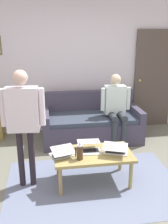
# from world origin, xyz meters

# --- Properties ---
(ground_plane) EXTENTS (7.68, 7.68, 0.00)m
(ground_plane) POSITION_xyz_m (0.00, 0.00, 0.00)
(ground_plane) COLOR slate
(area_rug) EXTENTS (2.38, 1.61, 0.01)m
(area_rug) POSITION_xyz_m (-0.02, 0.00, 0.00)
(area_rug) COLOR slate
(area_rug) RESTS_ON ground_plane
(back_wall) EXTENTS (7.04, 0.11, 2.70)m
(back_wall) POSITION_xyz_m (0.00, -2.20, 1.35)
(back_wall) COLOR silver
(back_wall) RESTS_ON ground_plane
(interior_door) EXTENTS (0.82, 0.09, 2.05)m
(interior_door) POSITION_xyz_m (-1.70, -2.11, 1.02)
(interior_door) COLOR #4C413D
(interior_door) RESTS_ON ground_plane
(couch) EXTENTS (1.84, 0.91, 0.88)m
(couch) POSITION_xyz_m (-0.27, -1.57, 0.31)
(couch) COLOR #403B50
(couch) RESTS_ON ground_plane
(coffee_table) EXTENTS (1.06, 0.61, 0.44)m
(coffee_table) POSITION_xyz_m (-0.02, -0.10, 0.39)
(coffee_table) COLOR #A08E52
(coffee_table) RESTS_ON ground_plane
(laptop_left) EXTENTS (0.33, 0.32, 0.12)m
(laptop_left) POSITION_xyz_m (0.02, -0.17, 0.49)
(laptop_left) COLOR silver
(laptop_left) RESTS_ON coffee_table
(laptop_center) EXTENTS (0.42, 0.43, 0.14)m
(laptop_center) POSITION_xyz_m (-0.32, -0.05, 0.49)
(laptop_center) COLOR silver
(laptop_center) RESTS_ON coffee_table
(laptop_right) EXTENTS (0.35, 0.34, 0.14)m
(laptop_right) POSITION_xyz_m (0.40, -0.07, 0.49)
(laptop_right) COLOR silver
(laptop_right) RESTS_ON coffee_table
(french_press) EXTENTS (0.10, 0.08, 0.23)m
(french_press) POSITION_xyz_m (0.18, 0.05, 0.55)
(french_press) COLOR #4C3323
(french_press) RESTS_ON coffee_table
(person_standing) EXTENTS (0.57, 0.21, 1.58)m
(person_standing) POSITION_xyz_m (0.87, -0.16, 1.01)
(person_standing) COLOR #28212A
(person_standing) RESTS_ON ground_plane
(person_seated) EXTENTS (0.55, 0.51, 1.28)m
(person_seated) POSITION_xyz_m (-0.68, -1.34, 0.73)
(person_seated) COLOR #313841
(person_seated) RESTS_ON ground_plane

